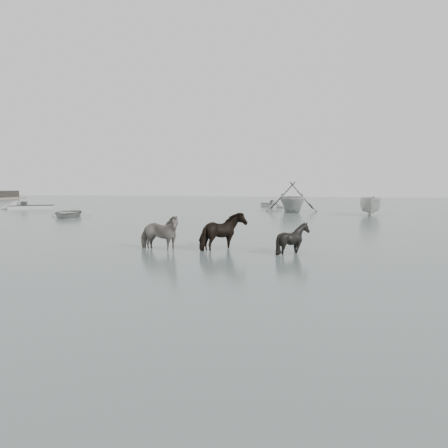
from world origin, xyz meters
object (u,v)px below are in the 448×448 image
at_px(pony_dark, 224,228).
at_px(pony_black, 293,234).
at_px(rowboat_lead, 68,211).
at_px(pony_pinto, 159,229).

relative_size(pony_dark, pony_black, 1.19).
height_order(pony_black, rowboat_lead, pony_black).
distance_m(pony_pinto, pony_black, 5.04).
relative_size(pony_black, rowboat_lead, 0.33).
xyz_separation_m(pony_pinto, rowboat_lead, (-12.47, 13.92, -0.35)).
height_order(pony_pinto, pony_black, pony_pinto).
distance_m(pony_pinto, pony_dark, 2.47).
relative_size(pony_pinto, pony_black, 1.35).
distance_m(pony_pinto, rowboat_lead, 18.69).
xyz_separation_m(pony_black, rowboat_lead, (-17.50, 13.80, -0.26)).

